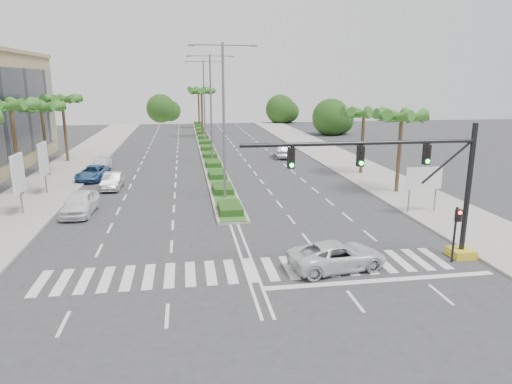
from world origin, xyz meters
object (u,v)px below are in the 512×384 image
car_parked_d (101,164)px  car_parked_a (80,203)px  car_parked_c (93,173)px  car_right (283,151)px  car_parked_b (113,181)px  car_crossing (337,256)px

car_parked_d → car_parked_a: bearing=-81.5°
car_parked_c → car_right: bearing=33.1°
car_parked_b → car_right: 22.93m
car_parked_d → car_right: (20.67, 5.20, 0.17)m
car_parked_b → car_parked_c: (-2.43, 4.02, -0.03)m
car_parked_c → car_crossing: 28.83m
car_parked_a → car_right: size_ratio=0.96×
car_parked_a → car_parked_c: car_parked_a is taller
car_parked_a → car_parked_b: size_ratio=1.12×
car_parked_a → car_parked_d: car_parked_a is taller
car_parked_d → car_parked_b: bearing=-70.4°
car_parked_c → car_crossing: car_crossing is taller
car_parked_d → car_right: car_right is taller
car_parked_d → car_right: 21.31m
car_parked_b → car_parked_d: car_parked_b is taller
car_parked_c → car_right: size_ratio=0.97×
car_parked_d → car_crossing: 32.80m
car_parked_a → car_parked_c: size_ratio=0.99×
car_parked_a → car_parked_d: size_ratio=1.07×
car_parked_b → car_parked_d: size_ratio=0.95×
car_parked_b → car_parked_c: size_ratio=0.88×
car_parked_d → car_crossing: (16.16, -28.54, 0.04)m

